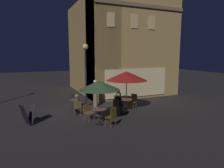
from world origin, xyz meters
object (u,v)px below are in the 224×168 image
cafe_table_0 (100,113)px  cafe_chair_0 (112,116)px  cafe_chair_5 (77,107)px  patio_umbrella_1 (126,76)px  cafe_table_2 (75,103)px  patio_umbrella_0 (99,85)px  menu_sandwich_board (28,114)px  cafe_chair_1 (88,111)px  patron_seated_0 (119,102)px  cafe_chair_6 (75,100)px  cafe_chair_3 (133,100)px  cafe_table_1 (126,103)px  cafe_chair_4 (117,101)px  patron_seated_2 (77,103)px  patron_standing_3 (95,93)px  cafe_chair_2 (117,106)px  patron_seated_1 (119,99)px  street_lamp_near_corner (85,60)px

cafe_table_0 → cafe_chair_0: (0.35, -0.70, 0.04)m
cafe_chair_0 → cafe_chair_5: size_ratio=1.15×
cafe_table_0 → patio_umbrella_1: (2.18, 1.36, 1.59)m
patio_umbrella_1 → cafe_table_2: bearing=156.8°
patio_umbrella_0 → menu_sandwich_board: bearing=156.5°
cafe_chair_1 → patron_seated_0: patron_seated_0 is taller
cafe_chair_6 → patio_umbrella_1: bearing=65.3°
cafe_table_2 → cafe_chair_3: bearing=-13.3°
patron_seated_0 → patio_umbrella_1: bearing=-0.0°
cafe_table_1 → cafe_chair_4: (-0.22, 0.74, -0.03)m
cafe_chair_3 → patron_seated_2: 3.54m
patron_standing_3 → cafe_table_0: bearing=-46.7°
patio_umbrella_1 → cafe_chair_0: 3.17m
cafe_table_0 → cafe_chair_6: size_ratio=0.85×
cafe_table_2 → patron_seated_2: 0.74m
cafe_table_1 → cafe_chair_1: 2.63m
cafe_chair_3 → cafe_chair_4: cafe_chair_3 is taller
patio_umbrella_0 → cafe_chair_1: 1.62m
cafe_chair_2 → patron_standing_3: 2.21m
patron_seated_1 → patio_umbrella_0: bearing=-62.3°
menu_sandwich_board → cafe_chair_1: bearing=-34.9°
cafe_chair_4 → patron_seated_2: patron_seated_2 is taller
patron_standing_3 → cafe_table_2: bearing=-101.0°
cafe_chair_0 → patron_seated_1: (1.65, 2.67, 0.09)m
cafe_table_1 → cafe_chair_1: (-2.55, -0.64, -0.04)m
cafe_chair_4 → patron_seated_1: size_ratio=0.72×
street_lamp_near_corner → patron_seated_2: size_ratio=3.29×
patio_umbrella_0 → cafe_chair_5: bearing=111.7°
cafe_table_0 → patio_umbrella_0: 1.36m
cafe_chair_3 → patron_seated_1: bearing=-43.0°
cafe_chair_2 → cafe_chair_3: size_ratio=0.99×
cafe_chair_4 → patron_seated_0: bearing=-39.2°
cafe_table_1 → patron_seated_1: patron_seated_1 is taller
cafe_table_2 → cafe_chair_3: size_ratio=0.78×
patio_umbrella_1 → cafe_chair_1: size_ratio=2.82×
street_lamp_near_corner → cafe_chair_3: street_lamp_near_corner is taller
menu_sandwich_board → cafe_table_0: size_ratio=1.27×
cafe_table_0 → patron_standing_3: bearing=74.3°
street_lamp_near_corner → patron_seated_0: street_lamp_near_corner is taller
patron_seated_0 → cafe_table_1: bearing=-0.0°
street_lamp_near_corner → cafe_table_2: street_lamp_near_corner is taller
cafe_chair_3 → patio_umbrella_0: bearing=3.2°
cafe_chair_6 → cafe_chair_5: bearing=3.3°
cafe_table_2 → patron_seated_1: size_ratio=0.61×
cafe_chair_0 → cafe_chair_2: bearing=-58.4°
cafe_table_1 → cafe_chair_1: size_ratio=0.91×
patron_seated_0 → patron_seated_1: 1.06m
cafe_table_1 → patio_umbrella_0: patio_umbrella_0 is taller
cafe_table_1 → cafe_chair_5: bearing=173.4°
cafe_chair_1 → street_lamp_near_corner: bearing=138.3°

